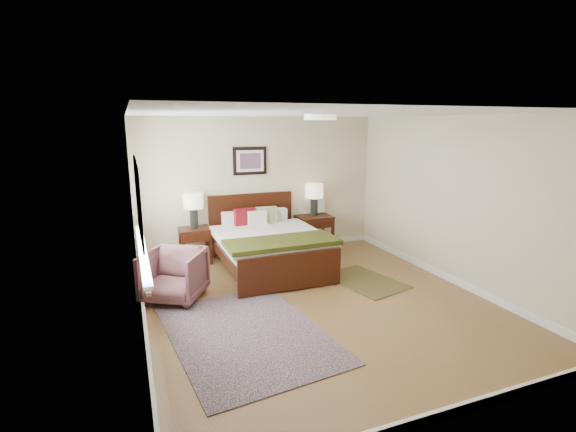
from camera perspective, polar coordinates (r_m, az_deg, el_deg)
The scene contains 18 objects.
floor at distance 5.83m, azimuth 4.00°, elevation -11.60°, with size 5.00×5.00×0.00m, color brown.
back_wall at distance 7.73m, azimuth -3.77°, elevation 4.12°, with size 4.50×0.04×2.50m, color beige.
front_wall at distance 3.44m, azimuth 22.49°, elevation -7.70°, with size 4.50×0.04×2.50m, color beige.
left_wall at distance 4.93m, azimuth -20.15°, elevation -1.52°, with size 0.04×5.00×2.50m, color beige.
right_wall at distance 6.71m, azimuth 21.86°, elevation 1.93°, with size 0.04×5.00×2.50m, color beige.
ceiling at distance 5.32m, azimuth 4.42°, elevation 13.78°, with size 4.50×5.00×0.02m, color white.
window at distance 5.59m, azimuth -19.89°, elevation 1.43°, with size 0.11×2.72×1.32m.
door at distance 3.32m, azimuth -18.75°, elevation -11.45°, with size 0.06×1.00×2.18m.
ceil_fixture at distance 5.32m, azimuth 4.41°, elevation 13.41°, with size 0.44×0.44×0.08m.
bed at distance 6.89m, azimuth -2.76°, elevation -3.22°, with size 1.70×2.06×1.11m.
wall_art at distance 7.59m, azimuth -5.23°, elevation 7.51°, with size 0.62×0.05×0.50m.
nightstand_left at distance 7.37m, azimuth -12.59°, elevation -2.61°, with size 0.52×0.47×0.62m.
nightstand_right at distance 8.03m, azimuth 3.59°, elevation -1.73°, with size 0.66×0.49×0.65m.
lamp_left at distance 7.27m, azimuth -12.83°, elevation 1.64°, with size 0.34×0.34×0.61m.
lamp_right at distance 7.90m, azimuth 3.61°, elevation 3.07°, with size 0.34×0.34×0.61m.
armchair at distance 5.97m, azimuth -15.35°, elevation -7.83°, with size 0.75×0.77×0.70m, color brown.
rug_persian at distance 5.03m, azimuth -5.69°, elevation -15.70°, with size 1.64×2.31×0.01m, color #0B0C38.
rug_navy at distance 6.62m, azimuth 10.45°, elevation -8.71°, with size 0.81×1.22×0.01m, color black.
Camera 1 is at (-2.29, -4.80, 2.39)m, focal length 26.00 mm.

